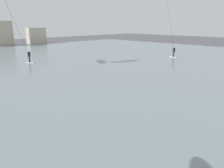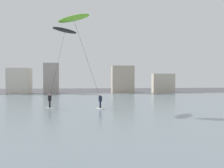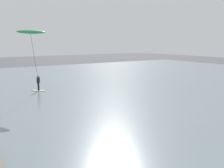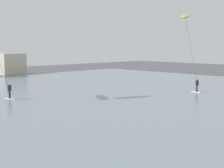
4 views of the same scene
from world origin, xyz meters
name	(u,v)px [view 2 (image 2 of 4)]	position (x,y,z in m)	size (l,w,h in m)	color
water_bay	(80,111)	(0.00, 30.69, 0.05)	(84.00, 52.00, 0.10)	gray
far_shore_buildings	(69,81)	(-2.97, 58.92, 2.61)	(42.34, 3.60, 6.39)	#A89E93
kitesurfer_lime	(76,24)	(-0.46, 32.04, 9.59)	(5.39, 2.10, 10.85)	silver
kitesurfer_black	(64,36)	(-1.87, 33.32, 8.52)	(4.12, 3.60, 9.31)	silver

